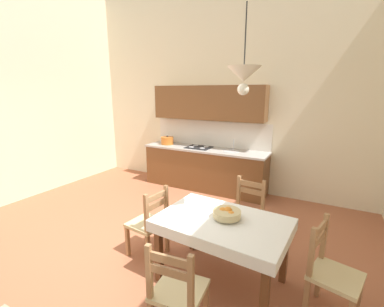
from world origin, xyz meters
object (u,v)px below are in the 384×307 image
Objects in this scene: dining_chair_tv_side at (149,224)px; fruit_bowl at (227,214)px; dining_table at (222,231)px; dining_chair_window_side at (331,273)px; pendant_lamp at (244,75)px; kitchen_cabinetry at (205,150)px; dining_chair_camera_side at (177,292)px; dining_chair_kitchen_side at (246,215)px.

fruit_bowl is at bearing 1.43° from dining_chair_tv_side.
dining_chair_tv_side is at bearing 179.13° from dining_table.
dining_chair_tv_side is 2.06m from dining_chair_window_side.
pendant_lamp is (1.15, 0.04, 1.79)m from dining_chair_tv_side.
dining_chair_tv_side is at bearing -177.94° from pendant_lamp.
kitchen_cabinetry is 2.90× the size of dining_chair_camera_side.
pendant_lamp is at bearing 21.04° from dining_table.
pendant_lamp is (0.15, 0.06, 1.61)m from dining_table.
fruit_bowl is (1.47, -2.53, -0.04)m from kitchen_cabinetry.
dining_chair_kitchen_side is 0.88m from fruit_bowl.
dining_chair_window_side is (1.13, 0.88, 0.00)m from dining_chair_camera_side.
fruit_bowl is at bearing -172.34° from pendant_lamp.
pendant_lamp reaches higher than fruit_bowl.
fruit_bowl is (0.02, -0.80, 0.37)m from dining_chair_kitchen_side.
pendant_lamp is (0.11, 0.02, 1.42)m from fruit_bowl.
dining_table is at bearing -90.91° from dining_chair_kitchen_side.
pendant_lamp reaches higher than dining_chair_window_side.
dining_chair_kitchen_side is (1.01, 0.82, 0.00)m from dining_chair_tv_side.
dining_chair_camera_side is 3.10× the size of fruit_bowl.
dining_table is at bearing 85.15° from dining_chair_camera_side.
kitchen_cabinetry is at bearing 122.23° from pendant_lamp.
dining_chair_tv_side is at bearing -80.26° from kitchen_cabinetry.
kitchen_cabinetry reaches higher than dining_chair_kitchen_side.
pendant_lamp is (-0.92, -0.01, 1.79)m from dining_chair_window_side.
dining_chair_kitchen_side is 1.00× the size of dining_chair_camera_side.
dining_chair_window_side reaches higher than fruit_bowl.
fruit_bowl is at bearing 83.26° from dining_chair_camera_side.
pendant_lamp is at bearing 76.14° from dining_chair_camera_side.
dining_chair_camera_side is at bearing -41.87° from dining_chair_tv_side.
dining_table is 1.08m from dining_chair_window_side.
dining_table is at bearing -0.87° from dining_chair_tv_side.
kitchen_cabinetry is 3.27m from pendant_lamp.
kitchen_cabinetry is 8.99× the size of fruit_bowl.
dining_table is 0.86m from dining_chair_kitchen_side.
dining_chair_camera_side is (0.93, -0.83, 0.00)m from dining_chair_tv_side.
dining_chair_tv_side is 3.10× the size of fruit_bowl.
kitchen_cabinetry is 2.95m from dining_table.
dining_table is 1.02m from dining_chair_tv_side.
dining_chair_window_side is at bearing 37.83° from dining_chair_camera_side.
dining_chair_tv_side is (-1.00, 0.02, -0.18)m from dining_table.
dining_chair_window_side is at bearing 0.32° from pendant_lamp.
dining_table is at bearing -60.77° from kitchen_cabinetry.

